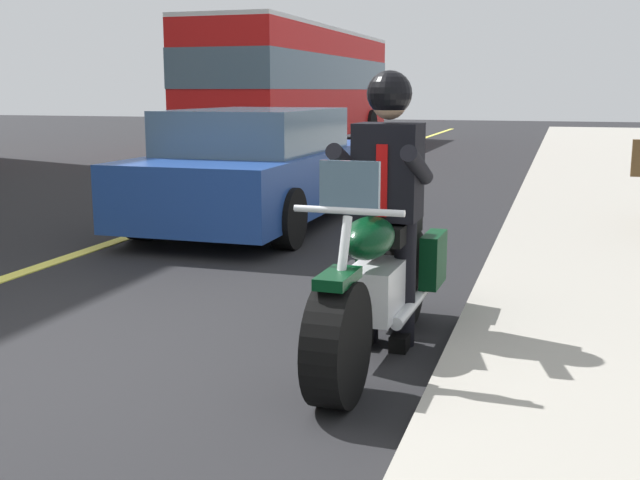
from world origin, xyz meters
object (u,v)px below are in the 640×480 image
(motorcycle_main, at_px, (379,283))
(rider_main, at_px, (387,185))
(bus_near, at_px, (299,81))
(car_silver, at_px, (261,168))

(motorcycle_main, relative_size, rider_main, 1.27)
(bus_near, height_order, car_silver, bus_near)
(bus_near, bearing_deg, rider_main, 20.79)
(rider_main, xyz_separation_m, bus_near, (-16.47, -6.26, 0.84))
(rider_main, distance_m, bus_near, 17.64)
(motorcycle_main, height_order, car_silver, car_silver)
(rider_main, xyz_separation_m, car_silver, (-4.08, -2.48, -0.35))
(bus_near, xyz_separation_m, car_silver, (12.39, 3.77, -1.18))
(motorcycle_main, height_order, bus_near, bus_near)
(motorcycle_main, height_order, rider_main, rider_main)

